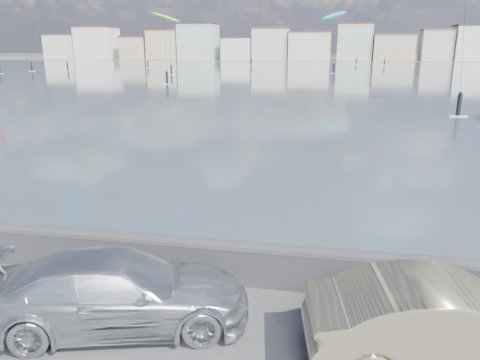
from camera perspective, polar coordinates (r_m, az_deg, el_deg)
name	(u,v)px	position (r m, az deg, el deg)	size (l,w,h in m)	color
ground	(149,345)	(9.60, -11.05, -19.12)	(700.00, 700.00, 0.00)	#333335
bay_water	(316,74)	(98.93, 9.29, 12.63)	(500.00, 177.00, 0.00)	#384B56
far_shore_strip	(325,60)	(207.32, 10.36, 14.24)	(500.00, 60.00, 0.00)	#4C473D
seawall	(189,257)	(11.51, -6.21, -9.28)	(400.00, 0.36, 1.08)	#28282B
far_buildings	(329,45)	(193.23, 10.78, 15.89)	(240.79, 13.26, 14.60)	beige
car_silver	(119,291)	(9.93, -14.57, -12.96)	(2.12, 5.22, 1.52)	silver
car_champagne	(448,324)	(9.27, 24.05, -15.72)	(1.73, 4.95, 1.63)	#C7B581
kitesurfer_12	(166,18)	(135.45, -9.07, 18.92)	(8.35, 9.81, 14.69)	#8CD826
kitesurfer_19	(334,16)	(111.88, 11.42, 19.02)	(7.56, 16.11, 13.75)	#19BFBF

